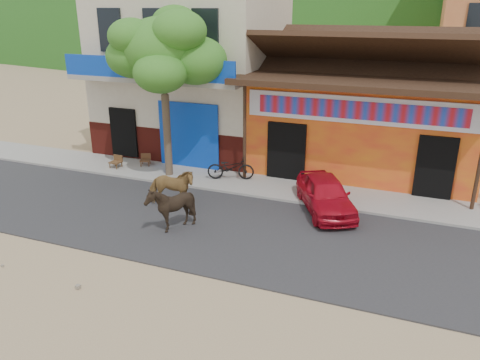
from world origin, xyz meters
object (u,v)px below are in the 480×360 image
(cow_tan, at_px, (171,188))
(cafe_chair_right, at_px, (115,157))
(red_car, at_px, (325,194))
(cafe_chair_left, at_px, (145,155))
(tree, at_px, (165,95))
(cow_dark, at_px, (171,208))
(scooter, at_px, (231,167))

(cow_tan, distance_m, cafe_chair_right, 4.52)
(cow_tan, height_order, red_car, cow_tan)
(cafe_chair_left, height_order, cafe_chair_right, cafe_chair_right)
(tree, height_order, cafe_chair_right, tree)
(cafe_chair_left, bearing_deg, cafe_chair_right, -168.29)
(cow_tan, bearing_deg, cafe_chair_left, 28.22)
(cafe_chair_left, xyz_separation_m, cafe_chair_right, (-0.94, -0.65, 0.02))
(cow_dark, height_order, cafe_chair_right, cow_dark)
(red_car, xyz_separation_m, cafe_chair_left, (-7.49, 1.58, -0.06))
(cow_tan, bearing_deg, cafe_chair_right, 42.70)
(cow_dark, bearing_deg, red_car, 111.40)
(tree, bearing_deg, red_car, -9.32)
(red_car, height_order, cafe_chair_left, red_car)
(cow_dark, xyz_separation_m, scooter, (0.09, 4.27, -0.16))
(tree, height_order, scooter, tree)
(tree, relative_size, scooter, 3.53)
(cafe_chair_right, bearing_deg, cafe_chair_left, 38.08)
(cow_dark, distance_m, cafe_chair_left, 5.80)
(scooter, relative_size, cafe_chair_right, 1.95)
(cow_tan, xyz_separation_m, cow_dark, (0.79, -1.44, 0.04))
(scooter, bearing_deg, tree, 80.10)
(cow_dark, distance_m, red_car, 4.81)
(red_car, height_order, cafe_chair_right, red_car)
(cow_tan, xyz_separation_m, cafe_chair_right, (-3.83, 2.41, -0.13))
(cow_tan, relative_size, red_car, 0.47)
(tree, xyz_separation_m, cafe_chair_left, (-1.40, 0.58, -2.58))
(tree, distance_m, cow_dark, 5.11)
(cow_tan, height_order, cow_dark, cow_dark)
(cow_dark, distance_m, scooter, 4.27)
(cow_dark, height_order, scooter, cow_dark)
(red_car, xyz_separation_m, scooter, (-3.74, 1.36, -0.03))
(red_car, bearing_deg, cafe_chair_left, 140.36)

